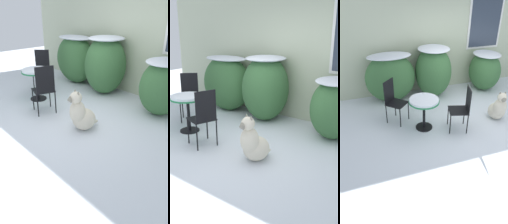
# 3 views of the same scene
# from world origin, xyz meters

# --- Properties ---
(ground_plane) EXTENTS (16.00, 16.00, 0.00)m
(ground_plane) POSITION_xyz_m (0.00, 0.00, 0.00)
(ground_plane) COLOR silver
(house_wall) EXTENTS (8.00, 0.10, 2.81)m
(house_wall) POSITION_xyz_m (0.07, 2.20, 1.43)
(house_wall) COLOR #B2BC9E
(house_wall) RESTS_ON ground_plane
(shrub_left) EXTENTS (1.38, 0.81, 1.35)m
(shrub_left) POSITION_xyz_m (-1.74, 1.74, 0.71)
(shrub_left) COLOR #386638
(shrub_left) RESTS_ON ground_plane
(shrub_middle) EXTENTS (1.03, 1.07, 1.45)m
(shrub_middle) POSITION_xyz_m (-0.51, 1.68, 0.76)
(shrub_middle) COLOR #386638
(shrub_middle) RESTS_ON ground_plane
(shrub_right) EXTENTS (0.91, 1.05, 1.17)m
(shrub_right) POSITION_xyz_m (1.15, 1.60, 0.62)
(shrub_right) COLOR #386638
(shrub_right) RESTS_ON ground_plane
(patio_table) EXTENTS (0.68, 0.68, 0.75)m
(patio_table) POSITION_xyz_m (-1.32, 0.14, 0.63)
(patio_table) COLOR black
(patio_table) RESTS_ON ground_plane
(patio_chair_near_table) EXTENTS (0.59, 0.59, 1.05)m
(patio_chair_near_table) POSITION_xyz_m (-1.89, 0.67, 0.57)
(patio_chair_near_table) COLOR black
(patio_chair_near_table) RESTS_ON ground_plane
(patio_chair_far_side) EXTENTS (0.52, 0.52, 1.05)m
(patio_chair_far_side) POSITION_xyz_m (-0.53, -0.17, 0.57)
(patio_chair_far_side) COLOR black
(patio_chair_far_side) RESTS_ON ground_plane
(dog) EXTENTS (0.52, 0.64, 0.79)m
(dog) POSITION_xyz_m (0.51, -0.08, 0.30)
(dog) COLOR beige
(dog) RESTS_ON ground_plane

